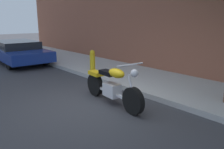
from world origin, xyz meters
TOP-DOWN VIEW (x-y plane):
  - ground_plane at (0.00, 0.00)m, footprint 60.00×60.00m
  - sidewalk at (0.00, 2.69)m, footprint 24.85×2.59m
  - motorcycle at (0.21, 0.45)m, footprint 2.20×0.70m
  - parked_car_blue at (-6.99, 0.59)m, footprint 4.60×1.95m
  - fire_hydrant at (-2.73, 1.96)m, footprint 0.20×0.20m

SIDE VIEW (x-z plane):
  - ground_plane at x=0.00m, z-range 0.00..0.00m
  - sidewalk at x=0.00m, z-range 0.00..0.14m
  - motorcycle at x=0.21m, z-range -0.11..1.00m
  - fire_hydrant at x=-2.73m, z-range 0.00..0.91m
  - parked_car_blue at x=-6.99m, z-range 0.04..1.07m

